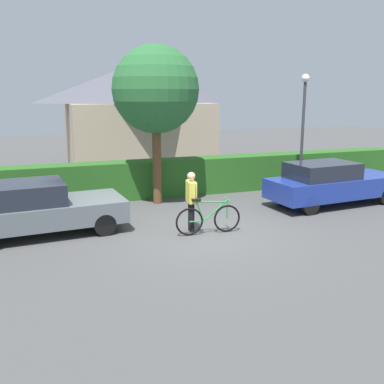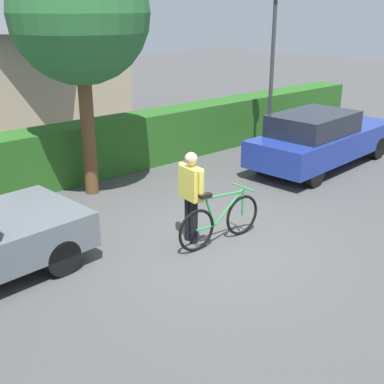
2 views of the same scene
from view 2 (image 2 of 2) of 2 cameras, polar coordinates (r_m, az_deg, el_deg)
ground_plane at (r=8.61m, az=2.23°, el=-5.75°), size 60.00×60.00×0.00m
hedge_row at (r=11.81m, az=-12.79°, el=4.41°), size 19.78×0.90×1.28m
parked_car_far at (r=12.84m, az=14.43°, el=5.89°), size 4.63×1.95×1.41m
bicycle at (r=8.48m, az=3.21°, el=-3.25°), size 1.75×0.50×0.95m
person_rider at (r=8.30m, az=-0.11°, el=0.11°), size 0.25×0.64×1.58m
street_lamp at (r=13.31m, az=9.15°, el=15.49°), size 0.28×0.28×4.19m
tree_kerbside at (r=10.40m, az=-12.65°, el=19.09°), size 2.74×2.74×5.04m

